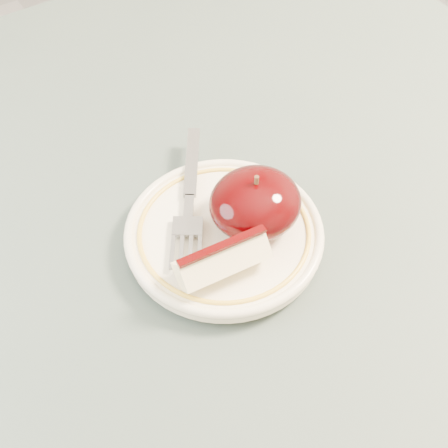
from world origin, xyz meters
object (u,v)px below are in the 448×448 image
plate (224,234)px  fork (190,197)px  table (224,279)px  apple_half (255,203)px

plate → fork: bearing=98.3°
plate → fork: size_ratio=1.16×
table → apple_half: bearing=-49.4°
fork → plate: bearing=-137.7°
plate → apple_half: 0.04m
apple_half → table: bearing=130.6°
apple_half → fork: 0.07m
plate → apple_half: size_ratio=2.17×
table → plate: plate is taller
plate → fork: fork is taller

